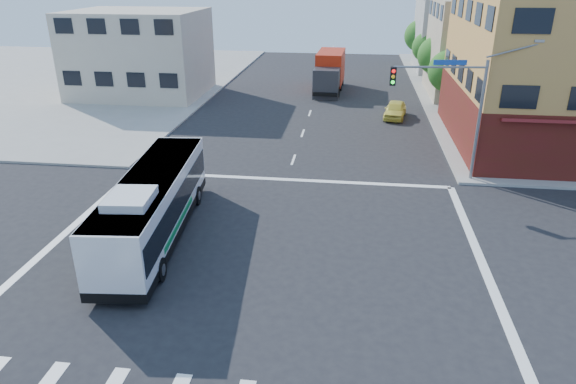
# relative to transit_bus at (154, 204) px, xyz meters

# --- Properties ---
(ground) EXTENTS (120.00, 120.00, 0.00)m
(ground) POSITION_rel_transit_bus_xyz_m (5.04, -1.69, -1.66)
(ground) COLOR black
(ground) RESTS_ON ground
(sidewalk_nw) EXTENTS (50.00, 50.00, 0.15)m
(sidewalk_nw) POSITION_rel_transit_bus_xyz_m (-29.96, 33.31, -1.58)
(sidewalk_nw) COLOR gray
(sidewalk_nw) RESTS_ON ground
(building_east_near) EXTENTS (12.06, 10.06, 9.00)m
(building_east_near) POSITION_rel_transit_bus_xyz_m (22.02, 32.28, 2.85)
(building_east_near) COLOR tan
(building_east_near) RESTS_ON ground
(building_east_far) EXTENTS (12.06, 10.06, 10.00)m
(building_east_far) POSITION_rel_transit_bus_xyz_m (22.02, 46.28, 3.35)
(building_east_far) COLOR #A7A7A2
(building_east_far) RESTS_ON ground
(building_west) EXTENTS (12.06, 10.06, 8.00)m
(building_west) POSITION_rel_transit_bus_xyz_m (-11.98, 28.29, 2.35)
(building_west) COLOR #C0B69F
(building_west) RESTS_ON ground
(signal_mast_ne) EXTENTS (7.91, 1.13, 8.07)m
(signal_mast_ne) POSITION_rel_transit_bus_xyz_m (14.12, 8.92, 3.32)
(signal_mast_ne) COLOR slate
(signal_mast_ne) RESTS_ON ground
(street_tree_a) EXTENTS (3.60, 3.60, 5.53)m
(street_tree_a) POSITION_rel_transit_bus_xyz_m (16.94, 26.23, 1.93)
(street_tree_a) COLOR #342113
(street_tree_a) RESTS_ON ground
(street_tree_b) EXTENTS (3.80, 3.80, 5.79)m
(street_tree_b) POSITION_rel_transit_bus_xyz_m (16.94, 34.23, 2.09)
(street_tree_b) COLOR #342113
(street_tree_b) RESTS_ON ground
(street_tree_c) EXTENTS (3.40, 3.40, 5.29)m
(street_tree_c) POSITION_rel_transit_bus_xyz_m (16.94, 42.23, 1.80)
(street_tree_c) COLOR #342113
(street_tree_c) RESTS_ON ground
(street_tree_d) EXTENTS (4.00, 4.00, 6.03)m
(street_tree_d) POSITION_rel_transit_bus_xyz_m (16.94, 50.23, 2.22)
(street_tree_d) COLOR #342113
(street_tree_d) RESTS_ON ground
(transit_bus) EXTENTS (3.49, 11.62, 3.39)m
(transit_bus) POSITION_rel_transit_bus_xyz_m (0.00, 0.00, 0.00)
(transit_bus) COLOR black
(transit_bus) RESTS_ON ground
(box_truck) EXTENTS (2.83, 8.61, 3.84)m
(box_truck) POSITION_rel_transit_bus_xyz_m (6.19, 32.49, 0.20)
(box_truck) COLOR #29292E
(box_truck) RESTS_ON ground
(parked_car) EXTENTS (2.27, 4.28, 1.39)m
(parked_car) POSITION_rel_transit_bus_xyz_m (12.25, 22.74, -0.96)
(parked_car) COLOR #E0D54D
(parked_car) RESTS_ON ground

